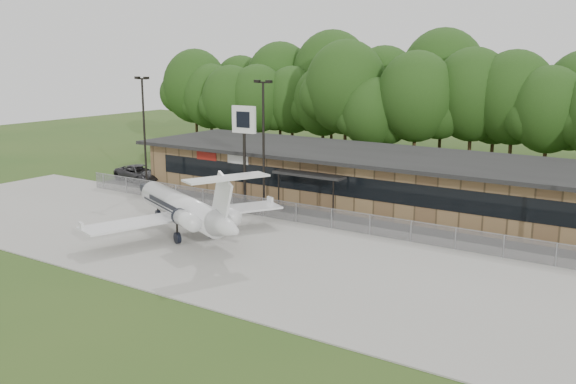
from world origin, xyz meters
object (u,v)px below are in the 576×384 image
Objects in this scene: terminal at (365,176)px; pole_sign at (244,130)px; business_jet at (185,210)px; suv at (140,174)px.

pole_sign is at bearing -134.86° from terminal.
suv is at bearing 169.04° from business_jet.
business_jet is (-5.20, -16.13, -0.28)m from terminal.
terminal is 7.00× the size of suv.
pole_sign is (14.89, -2.66, 5.44)m from suv.
terminal is at bearing -68.30° from suv.
pole_sign is at bearing 125.78° from business_jet.
business_jet is at bearing -114.56° from suv.
business_jet is at bearing -81.19° from pole_sign.
pole_sign is at bearing -89.95° from suv.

